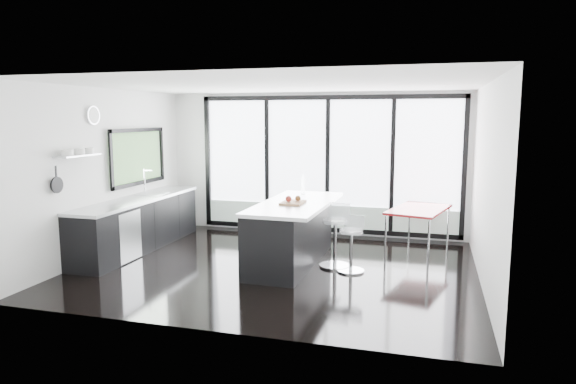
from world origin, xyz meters
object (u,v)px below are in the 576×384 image
(red_table, at_px, (418,230))
(island, at_px, (291,232))
(bar_stool_near, at_px, (351,251))
(bar_stool_far, at_px, (335,243))

(red_table, bearing_deg, island, -146.37)
(island, distance_m, red_table, 2.33)
(island, relative_size, red_table, 1.73)
(bar_stool_near, bearing_deg, island, 177.36)
(red_table, bearing_deg, bar_stool_near, -122.04)
(island, xyz_separation_m, red_table, (1.94, 1.29, -0.13))
(bar_stool_near, bearing_deg, red_table, 67.16)
(island, bearing_deg, red_table, 33.63)
(bar_stool_near, height_order, bar_stool_far, bar_stool_far)
(island, relative_size, bar_stool_near, 3.77)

